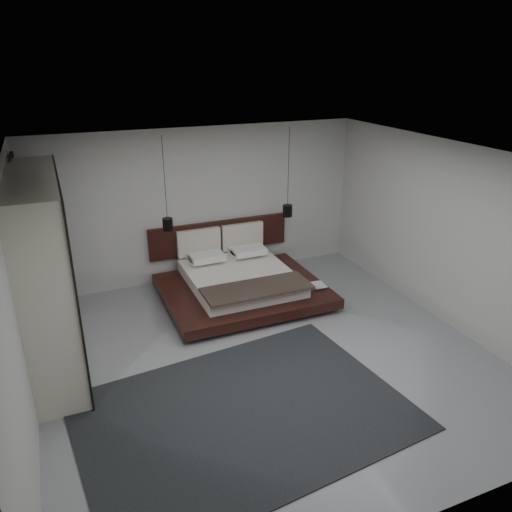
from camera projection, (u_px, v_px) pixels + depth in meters
name	position (u px, v px, depth m)	size (l,w,h in m)	color
floor	(267.00, 355.00, 7.06)	(6.00, 6.00, 0.00)	gray
ceiling	(269.00, 158.00, 6.00)	(6.00, 6.00, 0.00)	white
wall_back	(201.00, 205.00, 9.09)	(6.00, 6.00, 0.00)	#B3B3B1
wall_front	(421.00, 401.00, 3.97)	(6.00, 6.00, 0.00)	#B3B3B1
wall_left	(18.00, 306.00, 5.46)	(6.00, 6.00, 0.00)	#B3B3B1
wall_right	(447.00, 235.00, 7.60)	(6.00, 6.00, 0.00)	#B3B3B1
lattice_screen	(26.00, 242.00, 7.61)	(0.05, 0.90, 2.60)	black
bed	(240.00, 281.00, 8.70)	(2.69, 2.35, 1.06)	black
book_lower	(313.00, 286.00, 8.55)	(0.21, 0.28, 0.03)	#99724C
book_upper	(313.00, 286.00, 8.51)	(0.20, 0.27, 0.02)	#99724C
pendant_left	(168.00, 224.00, 8.26)	(0.17, 0.17, 1.57)	black
pendant_right	(287.00, 210.00, 9.06)	(0.17, 0.17, 1.59)	black
wardrobe	(46.00, 275.00, 6.48)	(0.62, 2.65, 2.60)	beige
rug	(244.00, 413.00, 5.92)	(3.78, 2.70, 0.02)	black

